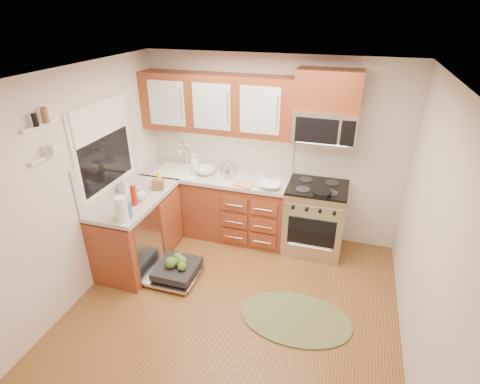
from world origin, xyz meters
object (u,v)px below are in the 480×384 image
(stock_pot, at_px, (228,168))
(bowl_a, at_px, (270,186))
(bowl_b, at_px, (205,171))
(dishwasher, at_px, (174,271))
(rug, at_px, (295,318))
(paper_towel_roll, at_px, (122,209))
(sink, at_px, (180,179))
(microwave, at_px, (325,127))
(upper_cabinets, at_px, (216,104))
(skillet, at_px, (322,193))
(cup, at_px, (270,180))
(range, at_px, (315,218))
(cutting_board, at_px, (244,185))

(stock_pot, height_order, bowl_a, stock_pot)
(bowl_b, bearing_deg, dishwasher, -89.59)
(rug, relative_size, paper_towel_roll, 4.22)
(sink, bearing_deg, microwave, 3.85)
(upper_cabinets, bearing_deg, sink, -163.55)
(upper_cabinets, height_order, skillet, upper_cabinets)
(cup, bearing_deg, sink, 178.62)
(microwave, bearing_deg, bowl_b, -175.49)
(bowl_a, bearing_deg, sink, 172.80)
(microwave, bearing_deg, dishwasher, -140.93)
(upper_cabinets, xyz_separation_m, microwave, (1.41, -0.02, -0.18))
(cup, bearing_deg, microwave, 14.57)
(range, height_order, rug, range)
(upper_cabinets, height_order, sink, upper_cabinets)
(cutting_board, bearing_deg, upper_cabinets, 143.44)
(skillet, xyz_separation_m, bowl_b, (-1.62, 0.21, -0.00))
(skillet, relative_size, bowl_a, 0.87)
(stock_pot, bearing_deg, sink, -168.32)
(cutting_board, relative_size, cup, 2.30)
(skillet, xyz_separation_m, paper_towel_roll, (-2.00, -1.22, 0.10))
(microwave, relative_size, cup, 7.08)
(rug, distance_m, bowl_b, 2.28)
(stock_pot, bearing_deg, skillet, -14.49)
(upper_cabinets, height_order, range, upper_cabinets)
(bowl_b, bearing_deg, paper_towel_roll, -104.96)
(upper_cabinets, xyz_separation_m, paper_towel_roll, (-0.52, -1.58, -0.81))
(bowl_b, bearing_deg, range, 0.08)
(microwave, bearing_deg, sink, -176.15)
(upper_cabinets, xyz_separation_m, bowl_a, (0.82, -0.32, -0.92))
(range, height_order, paper_towel_roll, paper_towel_roll)
(upper_cabinets, bearing_deg, rug, -47.30)
(skillet, bearing_deg, paper_towel_roll, -148.71)
(range, xyz_separation_m, stock_pot, (-1.25, 0.13, 0.51))
(dishwasher, relative_size, rug, 0.58)
(upper_cabinets, relative_size, stock_pot, 9.74)
(dishwasher, bearing_deg, sink, 109.20)
(bowl_a, distance_m, cup, 0.14)
(range, xyz_separation_m, paper_towel_roll, (-1.93, -1.43, 0.59))
(bowl_a, bearing_deg, skillet, -2.90)
(bowl_a, bearing_deg, microwave, 27.15)
(range, height_order, sink, range)
(dishwasher, bearing_deg, microwave, 39.07)
(skillet, bearing_deg, cup, 166.13)
(rug, relative_size, skillet, 5.20)
(dishwasher, height_order, bowl_a, bowl_a)
(skillet, bearing_deg, bowl_a, 177.10)
(bowl_a, bearing_deg, paper_towel_roll, -137.06)
(stock_pot, bearing_deg, upper_cabinets, 174.27)
(microwave, distance_m, rug, 2.26)
(upper_cabinets, xyz_separation_m, dishwasher, (-0.13, -1.27, -1.77))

